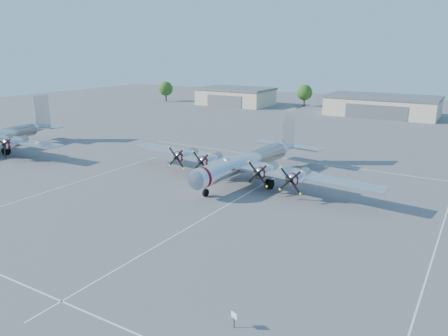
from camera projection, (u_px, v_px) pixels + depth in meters
The scene contains 8 objects.
ground at pixel (222, 208), 49.45m from camera, with size 260.00×260.00×0.00m, color #5E5E61.
parking_lines at pixel (213, 213), 48.01m from camera, with size 60.00×50.08×0.01m.
hangar_west at pixel (236, 96), 138.79m from camera, with size 22.60×14.60×5.40m.
hangar_center at pixel (382, 106), 116.32m from camera, with size 28.60×14.60×5.40m.
tree_far_west at pixel (166, 89), 147.60m from camera, with size 4.80×4.80×6.64m.
tree_west at pixel (305, 93), 135.03m from camera, with size 4.80×4.80×6.64m.
main_bomber_b29 at pixel (247, 179), 60.42m from camera, with size 38.71×26.48×8.56m, color silver, non-canonical shape.
info_placard at pixel (234, 317), 28.19m from camera, with size 0.55×0.26×1.10m.
Camera 1 is at (24.30, -39.59, 17.58)m, focal length 35.00 mm.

